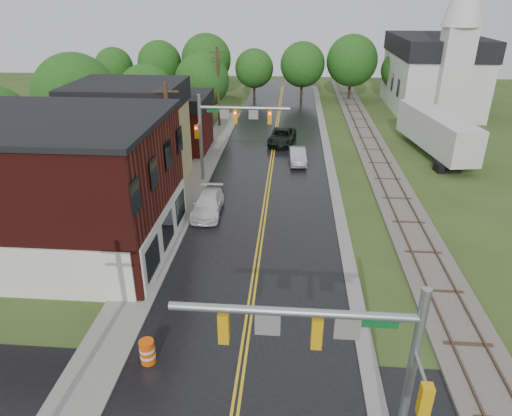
# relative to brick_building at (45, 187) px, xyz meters

# --- Properties ---
(main_road) EXTENTS (10.00, 90.00, 0.02)m
(main_road) POSITION_rel_brick_building_xyz_m (12.48, 15.00, -4.15)
(main_road) COLOR black
(main_road) RESTS_ON ground
(curb_right) EXTENTS (0.80, 70.00, 0.12)m
(curb_right) POSITION_rel_brick_building_xyz_m (17.88, 20.00, -4.15)
(curb_right) COLOR gray
(curb_right) RESTS_ON ground
(sidewalk_left) EXTENTS (2.40, 50.00, 0.12)m
(sidewalk_left) POSITION_rel_brick_building_xyz_m (6.28, 10.00, -4.15)
(sidewalk_left) COLOR gray
(sidewalk_left) RESTS_ON ground
(brick_building) EXTENTS (14.30, 10.30, 8.30)m
(brick_building) POSITION_rel_brick_building_xyz_m (0.00, 0.00, 0.00)
(brick_building) COLOR #46120F
(brick_building) RESTS_ON ground
(yellow_house) EXTENTS (8.00, 7.00, 6.40)m
(yellow_house) POSITION_rel_brick_building_xyz_m (1.48, 11.00, -0.95)
(yellow_house) COLOR tan
(yellow_house) RESTS_ON ground
(darkred_building) EXTENTS (7.00, 6.00, 4.40)m
(darkred_building) POSITION_rel_brick_building_xyz_m (2.48, 20.00, -1.95)
(darkred_building) COLOR #3F0F0C
(darkred_building) RESTS_ON ground
(church) EXTENTS (10.40, 18.40, 20.00)m
(church) POSITION_rel_brick_building_xyz_m (32.48, 38.74, 1.68)
(church) COLOR silver
(church) RESTS_ON ground
(railroad) EXTENTS (3.20, 80.00, 0.30)m
(railroad) POSITION_rel_brick_building_xyz_m (22.48, 20.00, -4.05)
(railroad) COLOR #59544C
(railroad) RESTS_ON ground
(traffic_signal_near) EXTENTS (7.34, 0.30, 7.20)m
(traffic_signal_near) POSITION_rel_brick_building_xyz_m (15.96, -13.00, 0.82)
(traffic_signal_near) COLOR gray
(traffic_signal_near) RESTS_ON ground
(traffic_signal_far) EXTENTS (7.34, 0.43, 7.20)m
(traffic_signal_far) POSITION_rel_brick_building_xyz_m (9.01, 12.00, 0.82)
(traffic_signal_far) COLOR gray
(traffic_signal_far) RESTS_ON ground
(utility_pole_b) EXTENTS (1.80, 0.28, 9.00)m
(utility_pole_b) POSITION_rel_brick_building_xyz_m (5.68, 7.00, 0.57)
(utility_pole_b) COLOR #382616
(utility_pole_b) RESTS_ON ground
(utility_pole_c) EXTENTS (1.80, 0.28, 9.00)m
(utility_pole_c) POSITION_rel_brick_building_xyz_m (5.68, 29.00, 0.57)
(utility_pole_c) COLOR #382616
(utility_pole_c) RESTS_ON ground
(tree_left_b) EXTENTS (7.60, 7.60, 9.69)m
(tree_left_b) POSITION_rel_brick_building_xyz_m (-5.36, 16.90, 1.57)
(tree_left_b) COLOR black
(tree_left_b) RESTS_ON ground
(tree_left_c) EXTENTS (6.00, 6.00, 7.65)m
(tree_left_c) POSITION_rel_brick_building_xyz_m (-1.36, 24.90, 0.36)
(tree_left_c) COLOR black
(tree_left_c) RESTS_ON ground
(tree_left_e) EXTENTS (6.40, 6.40, 8.16)m
(tree_left_e) POSITION_rel_brick_building_xyz_m (3.64, 30.90, 0.66)
(tree_left_e) COLOR black
(tree_left_e) RESTS_ON ground
(suv_dark) EXTENTS (3.11, 5.71, 1.52)m
(suv_dark) POSITION_rel_brick_building_xyz_m (13.28, 22.77, -3.39)
(suv_dark) COLOR black
(suv_dark) RESTS_ON ground
(sedan_silver) EXTENTS (1.76, 4.29, 1.38)m
(sedan_silver) POSITION_rel_brick_building_xyz_m (14.88, 16.89, -3.46)
(sedan_silver) COLOR #A2A1A6
(sedan_silver) RESTS_ON ground
(pickup_white) EXTENTS (2.09, 4.90, 1.41)m
(pickup_white) POSITION_rel_brick_building_xyz_m (8.46, 5.70, -3.45)
(pickup_white) COLOR silver
(pickup_white) RESTS_ON ground
(semi_trailer) EXTENTS (4.82, 13.12, 4.01)m
(semi_trailer) POSITION_rel_brick_building_xyz_m (28.12, 20.47, -1.78)
(semi_trailer) COLOR black
(semi_trailer) RESTS_ON ground
(construction_barrel) EXTENTS (0.72, 0.72, 1.14)m
(construction_barrel) POSITION_rel_brick_building_xyz_m (8.45, -9.03, -3.58)
(construction_barrel) COLOR #D85109
(construction_barrel) RESTS_ON ground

